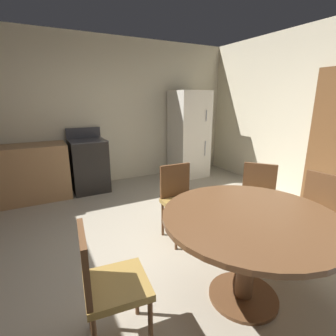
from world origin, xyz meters
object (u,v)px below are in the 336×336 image
at_px(oven_range, 89,165).
at_px(chair_north, 180,197).
at_px(chair_east, 316,210).
at_px(chair_west, 106,281).
at_px(refrigerator, 189,135).
at_px(chair_northeast, 257,196).
at_px(dining_table, 249,232).

relative_size(oven_range, chair_north, 1.26).
bearing_deg(chair_east, oven_range, -68.86).
height_order(chair_east, chair_west, same).
height_order(chair_west, chair_north, same).
bearing_deg(refrigerator, chair_north, -124.99).
bearing_deg(chair_north, chair_northeast, 65.35).
relative_size(refrigerator, dining_table, 1.31).
height_order(oven_range, dining_table, oven_range).
bearing_deg(chair_north, oven_range, -162.51).
bearing_deg(refrigerator, oven_range, 178.51).
height_order(chair_east, chair_north, same).
bearing_deg(oven_range, chair_north, -73.95).
relative_size(refrigerator, chair_north, 2.02).
relative_size(oven_range, chair_east, 1.26).
distance_m(dining_table, chair_west, 1.11).
height_order(refrigerator, dining_table, refrigerator).
bearing_deg(chair_north, chair_west, -47.36).
height_order(chair_east, chair_northeast, same).
height_order(oven_range, chair_east, oven_range).
bearing_deg(chair_west, chair_east, 6.78).
bearing_deg(chair_north, chair_east, 49.42).
xyz_separation_m(refrigerator, dining_table, (-1.48, -3.17, -0.27)).
xyz_separation_m(oven_range, chair_north, (0.61, -2.12, 0.03)).
xyz_separation_m(dining_table, chair_east, (1.09, 0.14, -0.11)).
bearing_deg(chair_east, chair_north, -49.42).
relative_size(refrigerator, chair_northeast, 2.02).
bearing_deg(dining_table, chair_east, 7.40).
xyz_separation_m(dining_table, chair_northeast, (0.85, 0.70, -0.11)).
relative_size(dining_table, chair_north, 1.55).
distance_m(oven_range, chair_northeast, 2.91).
distance_m(dining_table, chair_north, 1.11).
height_order(chair_northeast, chair_north, same).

